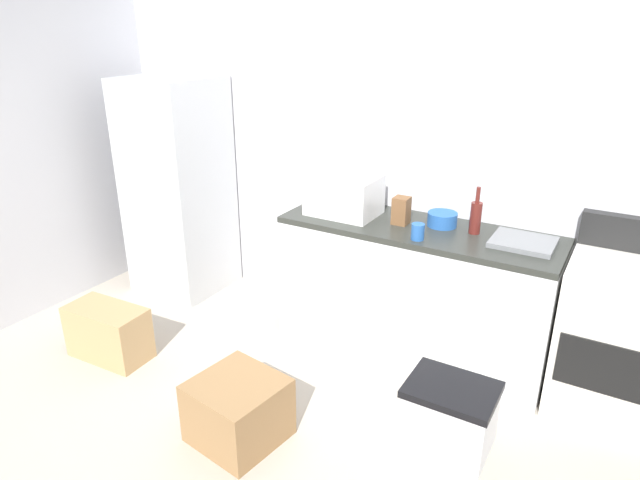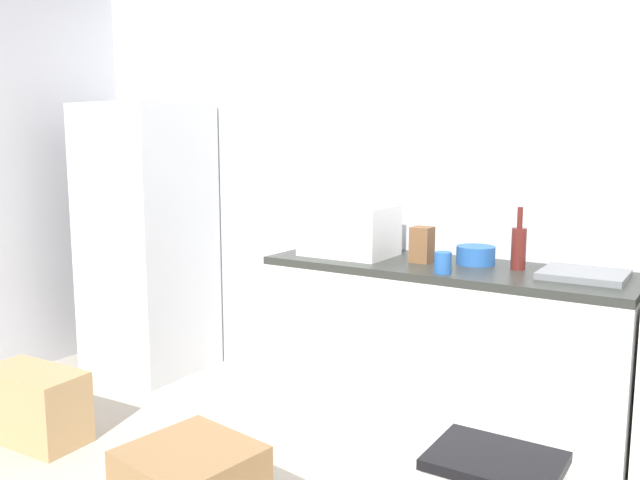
% 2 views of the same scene
% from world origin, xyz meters
% --- Properties ---
extents(wall_back, '(5.00, 0.10, 2.60)m').
position_xyz_m(wall_back, '(0.00, 1.55, 1.30)').
color(wall_back, silver).
rests_on(wall_back, ground_plane).
extents(kitchen_counter, '(1.80, 0.60, 0.90)m').
position_xyz_m(kitchen_counter, '(0.30, 1.20, 0.45)').
color(kitchen_counter, silver).
rests_on(kitchen_counter, ground_plane).
extents(refrigerator, '(0.68, 0.66, 1.74)m').
position_xyz_m(refrigerator, '(-1.75, 1.15, 0.87)').
color(refrigerator, silver).
rests_on(refrigerator, ground_plane).
extents(microwave, '(0.46, 0.34, 0.27)m').
position_xyz_m(microwave, '(-0.24, 1.19, 1.04)').
color(microwave, white).
rests_on(microwave, kitchen_counter).
extents(sink_basin, '(0.36, 0.32, 0.03)m').
position_xyz_m(sink_basin, '(0.95, 1.24, 0.92)').
color(sink_basin, slate).
rests_on(sink_basin, kitchen_counter).
extents(wine_bottle, '(0.07, 0.07, 0.30)m').
position_xyz_m(wine_bottle, '(0.64, 1.27, 1.01)').
color(wine_bottle, '#591E19').
rests_on(wine_bottle, kitchen_counter).
extents(coffee_mug, '(0.08, 0.08, 0.10)m').
position_xyz_m(coffee_mug, '(0.37, 0.99, 0.95)').
color(coffee_mug, '#2659A5').
rests_on(coffee_mug, kitchen_counter).
extents(knife_block, '(0.10, 0.10, 0.18)m').
position_xyz_m(knife_block, '(0.17, 1.20, 0.99)').
color(knife_block, brown).
rests_on(knife_block, kitchen_counter).
extents(mixing_bowl, '(0.19, 0.19, 0.09)m').
position_xyz_m(mixing_bowl, '(0.42, 1.30, 0.95)').
color(mixing_bowl, '#2659A5').
rests_on(mixing_bowl, kitchen_counter).
extents(cardboard_box_small, '(0.56, 0.31, 0.37)m').
position_xyz_m(cardboard_box_small, '(-1.42, 0.05, 0.18)').
color(cardboard_box_small, tan).
rests_on(cardboard_box_small, ground_plane).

